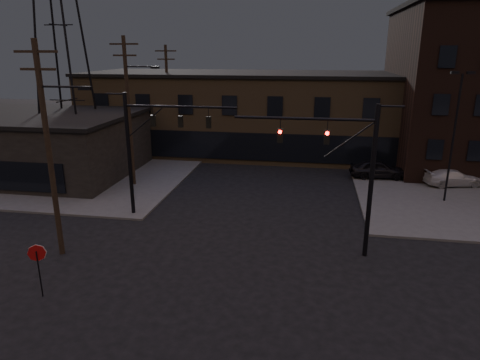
# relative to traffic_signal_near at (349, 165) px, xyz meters

# --- Properties ---
(ground) EXTENTS (140.00, 140.00, 0.00)m
(ground) POSITION_rel_traffic_signal_near_xyz_m (-5.36, -4.50, -4.93)
(ground) COLOR black
(ground) RESTS_ON ground
(sidewalk_nw) EXTENTS (30.00, 30.00, 0.15)m
(sidewalk_nw) POSITION_rel_traffic_signal_near_xyz_m (-27.36, 17.50, -4.86)
(sidewalk_nw) COLOR #474744
(sidewalk_nw) RESTS_ON ground
(building_row) EXTENTS (40.00, 12.00, 8.00)m
(building_row) POSITION_rel_traffic_signal_near_xyz_m (-5.36, 23.50, -0.93)
(building_row) COLOR brown
(building_row) RESTS_ON ground
(building_left) EXTENTS (16.00, 12.00, 5.00)m
(building_left) POSITION_rel_traffic_signal_near_xyz_m (-25.36, 11.50, -2.43)
(building_left) COLOR black
(building_left) RESTS_ON ground
(traffic_signal_near) EXTENTS (7.12, 0.24, 8.00)m
(traffic_signal_near) POSITION_rel_traffic_signal_near_xyz_m (0.00, 0.00, 0.00)
(traffic_signal_near) COLOR black
(traffic_signal_near) RESTS_ON ground
(traffic_signal_far) EXTENTS (7.12, 0.24, 8.00)m
(traffic_signal_far) POSITION_rel_traffic_signal_near_xyz_m (-12.07, 3.50, 0.08)
(traffic_signal_far) COLOR black
(traffic_signal_far) RESTS_ON ground
(stop_sign) EXTENTS (0.72, 0.33, 2.48)m
(stop_sign) POSITION_rel_traffic_signal_near_xyz_m (-13.36, -6.49, -3.09)
(stop_sign) COLOR black
(stop_sign) RESTS_ON ground
(utility_pole_near) EXTENTS (3.70, 0.28, 11.00)m
(utility_pole_near) POSITION_rel_traffic_signal_near_xyz_m (-14.79, -2.50, 0.94)
(utility_pole_near) COLOR black
(utility_pole_near) RESTS_ON ground
(utility_pole_mid) EXTENTS (3.70, 0.28, 11.50)m
(utility_pole_mid) POSITION_rel_traffic_signal_near_xyz_m (-15.79, 9.50, 1.19)
(utility_pole_mid) COLOR black
(utility_pole_mid) RESTS_ON ground
(utility_pole_far) EXTENTS (2.20, 0.28, 11.00)m
(utility_pole_far) POSITION_rel_traffic_signal_near_xyz_m (-16.86, 21.50, 0.85)
(utility_pole_far) COLOR black
(utility_pole_far) RESTS_ON ground
(transmission_tower) EXTENTS (7.00, 7.00, 25.00)m
(transmission_tower) POSITION_rel_traffic_signal_near_xyz_m (-23.36, 13.50, 7.57)
(transmission_tower) COLOR black
(transmission_tower) RESTS_ON ground
(lot_light_a) EXTENTS (1.50, 0.28, 9.14)m
(lot_light_a) POSITION_rel_traffic_signal_near_xyz_m (7.64, 9.50, 0.58)
(lot_light_a) COLOR black
(lot_light_a) RESTS_ON ground
(parked_car_lot_a) EXTENTS (4.59, 2.05, 1.53)m
(parked_car_lot_a) POSITION_rel_traffic_signal_near_xyz_m (3.64, 14.66, -4.01)
(parked_car_lot_a) COLOR black
(parked_car_lot_a) RESTS_ON sidewalk_ne
(parked_car_lot_b) EXTENTS (4.72, 2.71, 1.29)m
(parked_car_lot_b) POSITION_rel_traffic_signal_near_xyz_m (9.27, 13.43, -4.14)
(parked_car_lot_b) COLOR #B9B9BB
(parked_car_lot_b) RESTS_ON sidewalk_ne
(car_crossing) EXTENTS (3.60, 5.15, 1.61)m
(car_crossing) POSITION_rel_traffic_signal_near_xyz_m (0.14, 20.06, -4.13)
(car_crossing) COLOR black
(car_crossing) RESTS_ON ground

